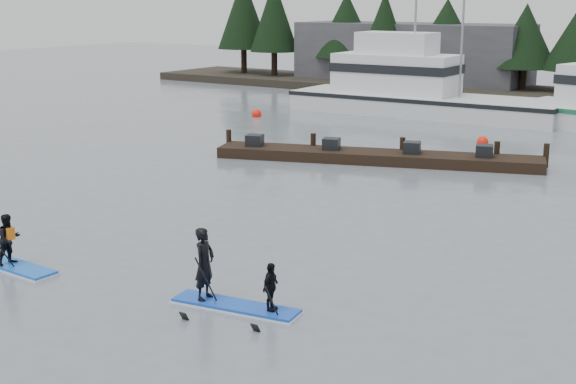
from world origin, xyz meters
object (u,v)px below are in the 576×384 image
Objects in this scene: fishing_boat_large at (417,103)px; paddleboard_solo at (10,248)px; floating_dock at (377,157)px; paddleboard_duo at (228,280)px.

fishing_boat_large is 5.51× the size of paddleboard_solo.
fishing_boat_large is at bearing 89.53° from floating_dock.
fishing_boat_large reaches higher than floating_dock.
paddleboard_duo reaches higher than floating_dock.
fishing_boat_large is 5.33× the size of paddleboard_duo.
fishing_boat_large is at bearing 98.20° from paddleboard_solo.
floating_dock is at bearing 87.48° from paddleboard_solo.
floating_dock is (4.85, -14.40, -0.47)m from fishing_boat_large.
paddleboard_solo is at bearing -179.66° from paddleboard_duo.
paddleboard_solo is at bearing -113.78° from floating_dock.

